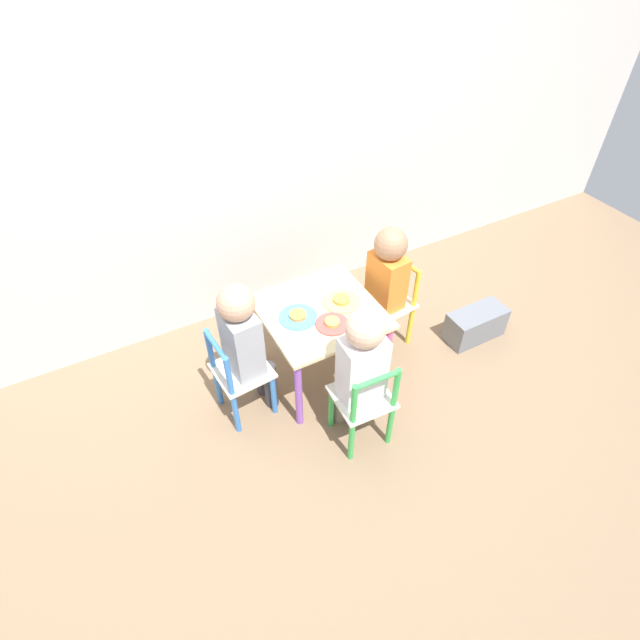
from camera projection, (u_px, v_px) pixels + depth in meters
name	position (u px, v px, depth m)	size (l,w,h in m)	color
ground_plane	(320.00, 371.00, 2.84)	(6.00, 6.00, 0.00)	#7F664C
house_wall	(247.00, 93.00, 2.43)	(6.00, 0.06, 2.60)	silver
kids_table	(320.00, 320.00, 2.57)	(0.58, 0.58, 0.47)	beige
chair_blue	(239.00, 375.00, 2.46)	(0.28, 0.28, 0.54)	silver
chair_yellow	(389.00, 304.00, 2.85)	(0.29, 0.29, 0.54)	silver
chair_green	(364.00, 403.00, 2.34)	(0.27, 0.27, 0.54)	silver
child_left	(245.00, 339.00, 2.33)	(0.22, 0.21, 0.81)	#38383D
child_right	(385.00, 279.00, 2.68)	(0.23, 0.21, 0.78)	#7A6B5B
child_front	(361.00, 363.00, 2.22)	(0.21, 0.23, 0.81)	#7A6B5B
plate_left	(298.00, 317.00, 2.47)	(0.19, 0.19, 0.03)	#4C9EE0
plate_right	(341.00, 301.00, 2.56)	(0.19, 0.19, 0.03)	#EADB66
plate_front	(332.00, 324.00, 2.43)	(0.16, 0.16, 0.03)	#E54C47
storage_bin	(475.00, 324.00, 2.98)	(0.36, 0.16, 0.19)	slate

